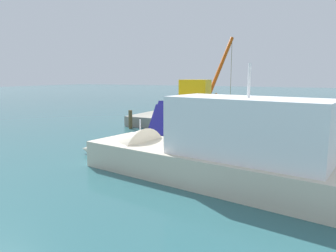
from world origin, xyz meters
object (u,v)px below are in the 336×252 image
at_px(crane_truck, 201,96).
at_px(salvaged_car, 164,128).
at_px(dock_worker, 216,103).
at_px(moored_yacht, 191,160).

bearing_deg(crane_truck, salvaged_car, 4.88).
height_order(dock_worker, moored_yacht, moored_yacht).
height_order(crane_truck, dock_worker, crane_truck).
relative_size(crane_truck, moored_yacht, 0.56).
bearing_deg(dock_worker, crane_truck, -114.56).
relative_size(crane_truck, salvaged_car, 2.03).
height_order(salvaged_car, moored_yacht, moored_yacht).
bearing_deg(crane_truck, dock_worker, 65.44).
relative_size(dock_worker, moored_yacht, 0.12).
bearing_deg(moored_yacht, dock_worker, -164.68).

